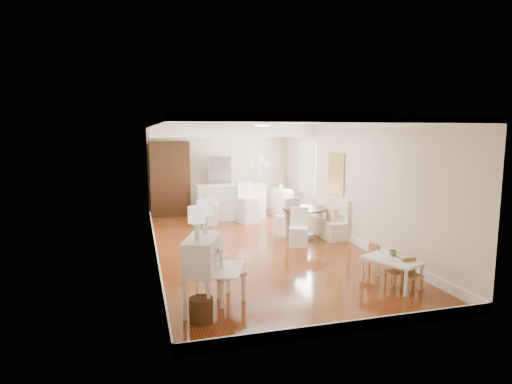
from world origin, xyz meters
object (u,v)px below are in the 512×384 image
slip_chair_far (287,216)px  fridge (230,185)px  kids_chair_b (369,259)px  slip_chair_near (299,227)px  dining_table (304,223)px  breakfast_counter (231,202)px  bar_stool_right (248,203)px  pantry_cabinet (170,179)px  kids_chair_c (413,275)px  sideboard (281,202)px  kids_table (391,272)px  gustavian_armchair (225,272)px  bar_stool_left (211,208)px  kids_chair_a (394,271)px  wicker_basket (201,310)px  secretary_bureau (202,274)px

slip_chair_far → fridge: size_ratio=0.54×
kids_chair_b → slip_chair_near: (-0.57, 2.11, 0.16)m
kids_chair_b → dining_table: size_ratio=0.51×
breakfast_counter → fridge: 1.14m
dining_table → breakfast_counter: bearing=115.1°
breakfast_counter → bar_stool_right: bar_stool_right is taller
breakfast_counter → pantry_cabinet: 2.11m
kids_chair_c → kids_chair_b: bearing=101.0°
breakfast_counter → sideboard: bearing=5.0°
dining_table → kids_table: bearing=-87.4°
slip_chair_far → breakfast_counter: (-0.92, 2.34, 0.03)m
kids_table → gustavian_armchair: bearing=177.5°
kids_table → bar_stool_left: (-2.13, 5.57, 0.26)m
kids_table → kids_chair_a: kids_chair_a is taller
dining_table → pantry_cabinet: (-2.96, 3.76, 0.78)m
slip_chair_near → wicker_basket: bearing=-105.2°
kids_chair_b → breakfast_counter: breakfast_counter is taller
kids_table → slip_chair_near: slip_chair_near is taller
wicker_basket → pantry_cabinet: bearing=88.7°
wicker_basket → slip_chair_far: bearing=57.3°
secretary_bureau → kids_table: secretary_bureau is taller
slip_chair_near → kids_chair_b: bearing=-50.6°
breakfast_counter → bar_stool_left: (-0.71, -0.63, -0.03)m
kids_table → pantry_cabinet: 7.97m
kids_chair_a → fridge: 7.40m
secretary_bureau → breakfast_counter: size_ratio=0.53×
kids_chair_b → pantry_cabinet: pantry_cabinet is taller
kids_chair_a → secretary_bureau: bearing=-88.8°
kids_chair_a → bar_stool_right: size_ratio=0.43×
gustavian_armchair → kids_chair_a: bearing=-117.2°
bar_stool_left → kids_chair_b: bearing=-50.8°
kids_chair_a → dining_table: (-0.20, 3.53, 0.12)m
secretary_bureau → bar_stool_left: 5.78m
gustavian_armchair → kids_chair_b: bearing=-103.2°
bar_stool_left → pantry_cabinet: size_ratio=0.43×
kids_chair_b → dining_table: bearing=168.6°
secretary_bureau → bar_stool_left: (1.09, 5.68, -0.05)m
fridge → sideboard: size_ratio=2.07×
gustavian_armchair → sideboard: (3.03, 6.22, -0.04)m
kids_chair_b → slip_chair_near: size_ratio=0.63×
bar_stool_right → kids_chair_c: bearing=-94.7°
kids_table → pantry_cabinet: size_ratio=0.41×
gustavian_armchair → kids_chair_a: 2.89m
kids_chair_a → fridge: size_ratio=0.28×
secretary_bureau → bar_stool_left: secretary_bureau is taller
gustavian_armchair → slip_chair_far: slip_chair_far is taller
wicker_basket → bar_stool_right: bar_stool_right is taller
kids_table → kids_chair_b: 0.69m
kids_chair_c → slip_chair_far: (-0.71, 4.15, 0.22)m
secretary_bureau → bar_stool_right: 6.02m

